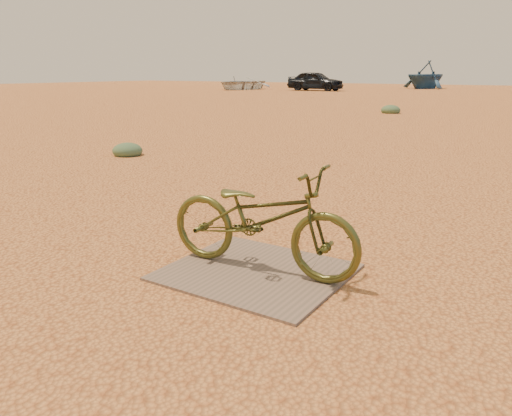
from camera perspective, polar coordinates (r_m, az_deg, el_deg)
The scene contains 8 objects.
ground at distance 4.41m, azimuth 4.40°, elevation -6.09°, with size 120.00×120.00×0.00m, color #D58A46.
plywood_board at distance 4.15m, azimuth -0.00°, elevation -7.31°, with size 1.41×1.24×0.02m, color brown.
bicycle at distance 4.02m, azimuth 0.63°, elevation -1.17°, with size 0.59×1.68×0.89m, color #47491C.
car at distance 42.98m, azimuth 6.81°, elevation 14.23°, with size 1.86×4.62×1.57m, color black.
boat_near_left at distance 45.30m, azimuth -1.81°, elevation 14.10°, with size 3.91×5.47×1.13m, color beige.
boat_far_left at distance 49.77m, azimuth 18.84°, elevation 14.24°, with size 4.15×4.80×2.53m, color navy.
kale_a at distance 10.22m, azimuth -14.45°, elevation 5.86°, with size 0.58×0.58×0.32m, color #5A774E.
kale_c at distance 20.62m, azimuth 15.11°, elevation 10.43°, with size 0.74×0.74×0.41m, color #5A774E.
Camera 1 is at (1.92, -3.63, 1.61)m, focal length 35.00 mm.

